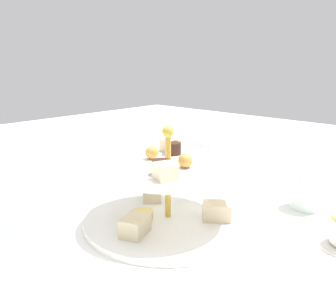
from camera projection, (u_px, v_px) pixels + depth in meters
name	position (u px, v px, depth m)	size (l,w,h in m)	color
ground_plane	(168.00, 222.00, 0.63)	(2.40, 2.40, 0.00)	white
tiered_serving_stand	(168.00, 196.00, 0.61)	(0.29, 0.29, 0.17)	white
water_glass_tall_right	(22.00, 257.00, 0.40)	(0.07, 0.07, 0.13)	silver
water_glass_short_left	(308.00, 188.00, 0.68)	(0.06, 0.06, 0.08)	silver
butter_knife_left	(33.00, 191.00, 0.77)	(0.17, 0.01, 0.00)	silver
water_glass_mid_back	(202.00, 159.00, 0.84)	(0.06, 0.06, 0.10)	silver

